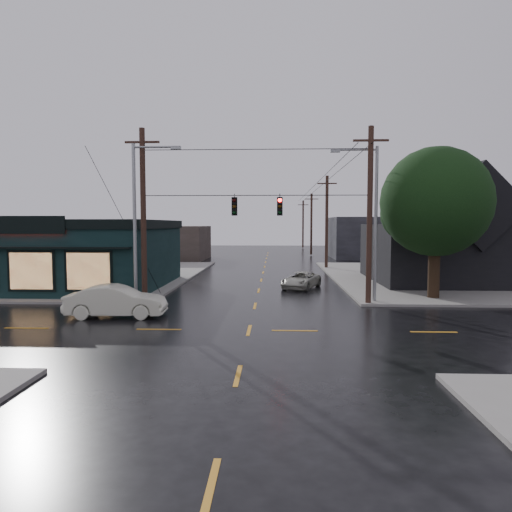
{
  "coord_description": "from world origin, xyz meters",
  "views": [
    {
      "loc": [
        1.12,
        -19.71,
        4.65
      ],
      "look_at": [
        0.14,
        3.92,
        3.0
      ],
      "focal_mm": 32.0,
      "sensor_mm": 36.0,
      "label": 1
    }
  ],
  "objects_px": {
    "sedan_cream": "(116,301)",
    "suv_silver": "(301,280)",
    "utility_pole_nw": "(145,304)",
    "utility_pole_ne": "(368,305)",
    "corner_tree": "(436,202)"
  },
  "relations": [
    {
      "from": "sedan_cream",
      "to": "suv_silver",
      "type": "bearing_deg",
      "value": -46.24
    },
    {
      "from": "utility_pole_nw",
      "to": "utility_pole_ne",
      "type": "distance_m",
      "value": 13.0
    },
    {
      "from": "sedan_cream",
      "to": "corner_tree",
      "type": "bearing_deg",
      "value": -75.02
    },
    {
      "from": "corner_tree",
      "to": "utility_pole_ne",
      "type": "bearing_deg",
      "value": -154.7
    },
    {
      "from": "utility_pole_ne",
      "to": "sedan_cream",
      "type": "relative_size",
      "value": 2.08
    },
    {
      "from": "sedan_cream",
      "to": "utility_pole_nw",
      "type": "bearing_deg",
      "value": -8.17
    },
    {
      "from": "utility_pole_nw",
      "to": "utility_pole_ne",
      "type": "height_order",
      "value": "same"
    },
    {
      "from": "utility_pole_ne",
      "to": "suv_silver",
      "type": "xyz_separation_m",
      "value": [
        -3.47,
        6.81,
        0.59
      ]
    },
    {
      "from": "corner_tree",
      "to": "sedan_cream",
      "type": "relative_size",
      "value": 1.88
    },
    {
      "from": "corner_tree",
      "to": "utility_pole_ne",
      "type": "relative_size",
      "value": 0.91
    },
    {
      "from": "corner_tree",
      "to": "suv_silver",
      "type": "bearing_deg",
      "value": 148.99
    },
    {
      "from": "utility_pole_ne",
      "to": "suv_silver",
      "type": "distance_m",
      "value": 7.66
    },
    {
      "from": "utility_pole_nw",
      "to": "sedan_cream",
      "type": "relative_size",
      "value": 2.08
    },
    {
      "from": "corner_tree",
      "to": "sedan_cream",
      "type": "distance_m",
      "value": 19.4
    },
    {
      "from": "suv_silver",
      "to": "utility_pole_ne",
      "type": "bearing_deg",
      "value": -40.21
    }
  ]
}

